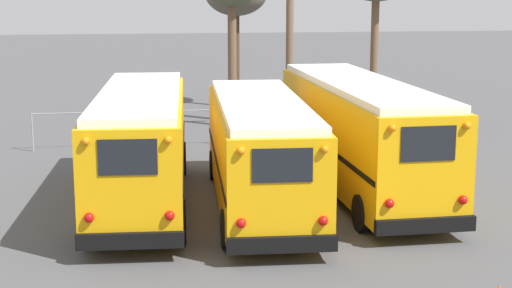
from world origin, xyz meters
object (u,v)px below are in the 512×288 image
(school_bus_1, at_px, (260,150))
(school_bus_2, at_px, (359,131))
(utility_pole, at_px, (290,44))
(school_bus_0, at_px, (141,143))

(school_bus_1, bearing_deg, school_bus_2, 27.14)
(school_bus_1, bearing_deg, utility_pole, 75.52)
(school_bus_0, relative_size, utility_pole, 1.39)
(school_bus_1, height_order, utility_pole, utility_pole)
(school_bus_2, bearing_deg, utility_pole, 92.41)
(school_bus_2, bearing_deg, school_bus_1, -152.86)
(school_bus_0, bearing_deg, school_bus_2, 7.66)
(school_bus_1, relative_size, utility_pole, 1.33)
(school_bus_1, distance_m, school_bus_2, 3.61)
(school_bus_0, bearing_deg, utility_pole, 59.26)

